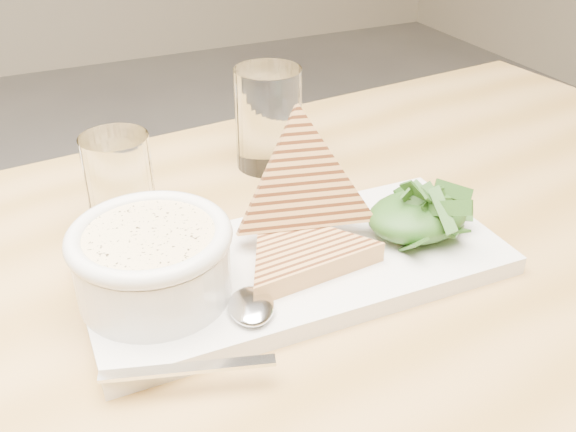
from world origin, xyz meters
name	(u,v)px	position (x,y,z in m)	size (l,w,h in m)	color
table_top	(328,342)	(0.11, -0.18, 0.74)	(1.28, 0.85, 0.04)	#B3874A
table_leg_br	(499,279)	(0.70, 0.20, 0.36)	(0.06, 0.06, 0.72)	#B3874A
platter	(297,265)	(0.12, -0.10, 0.77)	(0.38, 0.17, 0.02)	white
soup_bowl	(154,269)	(-0.01, -0.10, 0.80)	(0.13, 0.13, 0.05)	white
soup	(149,238)	(-0.01, -0.10, 0.83)	(0.11, 0.11, 0.01)	beige
bowl_rim	(149,236)	(-0.01, -0.10, 0.83)	(0.13, 0.13, 0.01)	white
sandwich_flat	(300,252)	(0.11, -0.11, 0.78)	(0.15, 0.15, 0.02)	#BE874B
sandwich_lean	(303,187)	(0.14, -0.07, 0.82)	(0.15, 0.15, 0.08)	#BE874B
salad_base	(417,216)	(0.24, -0.11, 0.79)	(0.10, 0.08, 0.04)	#174015
arugula_pile	(418,209)	(0.24, -0.11, 0.80)	(0.11, 0.10, 0.05)	#34571D
spoon_bowl	(251,306)	(0.05, -0.15, 0.78)	(0.04, 0.05, 0.01)	silver
spoon_handle	(188,368)	(-0.02, -0.20, 0.78)	(0.12, 0.01, 0.00)	silver
glass_near	(120,184)	(-0.01, 0.04, 0.81)	(0.07, 0.07, 0.10)	white
glass_far	(268,118)	(0.18, 0.11, 0.82)	(0.08, 0.08, 0.12)	white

